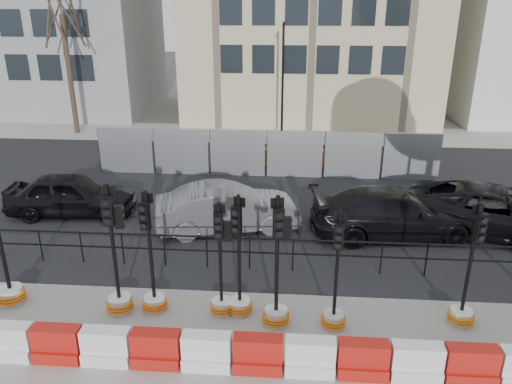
# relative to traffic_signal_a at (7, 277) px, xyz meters

# --- Properties ---
(ground) EXTENTS (120.00, 120.00, 0.00)m
(ground) POSITION_rel_traffic_signal_a_xyz_m (5.79, 0.88, -0.74)
(ground) COLOR #51514C
(ground) RESTS_ON ground
(sidewalk_near) EXTENTS (40.00, 6.00, 0.02)m
(sidewalk_near) POSITION_rel_traffic_signal_a_xyz_m (5.79, -2.12, -0.73)
(sidewalk_near) COLOR gray
(sidewalk_near) RESTS_ON ground
(road) EXTENTS (40.00, 14.00, 0.03)m
(road) POSITION_rel_traffic_signal_a_xyz_m (5.79, 7.88, -0.72)
(road) COLOR black
(road) RESTS_ON ground
(sidewalk_far) EXTENTS (40.00, 4.00, 0.02)m
(sidewalk_far) POSITION_rel_traffic_signal_a_xyz_m (5.79, 16.88, -0.73)
(sidewalk_far) COLOR gray
(sidewalk_far) RESTS_ON ground
(kerb_railing) EXTENTS (18.00, 0.04, 1.00)m
(kerb_railing) POSITION_rel_traffic_signal_a_xyz_m (5.79, 2.08, -0.05)
(kerb_railing) COLOR black
(kerb_railing) RESTS_ON ground
(heras_fencing) EXTENTS (14.33, 1.72, 2.00)m
(heras_fencing) POSITION_rel_traffic_signal_a_xyz_m (5.30, 10.59, -0.02)
(heras_fencing) COLOR gray
(heras_fencing) RESTS_ON ground
(lamp_post_far) EXTENTS (0.12, 0.56, 6.00)m
(lamp_post_far) POSITION_rel_traffic_signal_a_xyz_m (6.29, 15.86, 2.49)
(lamp_post_far) COLOR black
(lamp_post_far) RESTS_ON ground
(tree_bare_far) EXTENTS (2.00, 2.00, 9.00)m
(tree_bare_far) POSITION_rel_traffic_signal_a_xyz_m (-5.21, 16.38, 5.92)
(tree_bare_far) COLOR #473828
(tree_bare_far) RESTS_ON ground
(barrier_row) EXTENTS (16.75, 0.50, 0.80)m
(barrier_row) POSITION_rel_traffic_signal_a_xyz_m (5.79, -1.92, -0.37)
(barrier_row) COLOR red
(barrier_row) RESTS_ON ground
(traffic_signal_a) EXTENTS (0.70, 0.70, 3.56)m
(traffic_signal_a) POSITION_rel_traffic_signal_a_xyz_m (0.00, 0.00, 0.00)
(traffic_signal_a) COLOR silver
(traffic_signal_a) RESTS_ON ground
(traffic_signal_b) EXTENTS (0.65, 0.65, 3.32)m
(traffic_signal_b) POSITION_rel_traffic_signal_a_xyz_m (2.84, -0.15, 0.06)
(traffic_signal_b) COLOR silver
(traffic_signal_b) RESTS_ON ground
(traffic_signal_c) EXTENTS (0.62, 0.62, 3.13)m
(traffic_signal_c) POSITION_rel_traffic_signal_a_xyz_m (3.65, -0.03, -0.09)
(traffic_signal_c) COLOR silver
(traffic_signal_c) RESTS_ON ground
(traffic_signal_d) EXTENTS (0.57, 0.57, 2.90)m
(traffic_signal_d) POSITION_rel_traffic_signal_a_xyz_m (5.30, -0.02, -0.04)
(traffic_signal_d) COLOR silver
(traffic_signal_d) RESTS_ON ground
(traffic_signal_e) EXTENTS (0.61, 0.61, 3.08)m
(traffic_signal_e) POSITION_rel_traffic_signal_a_xyz_m (5.73, 0.00, -0.10)
(traffic_signal_e) COLOR silver
(traffic_signal_e) RESTS_ON ground
(traffic_signal_f) EXTENTS (0.64, 0.64, 3.24)m
(traffic_signal_f) POSITION_rel_traffic_signal_a_xyz_m (6.63, -0.36, 0.04)
(traffic_signal_f) COLOR silver
(traffic_signal_f) RESTS_ON ground
(traffic_signal_g) EXTENTS (0.58, 0.58, 2.92)m
(traffic_signal_g) POSITION_rel_traffic_signal_a_xyz_m (7.95, -0.37, -0.13)
(traffic_signal_g) COLOR silver
(traffic_signal_g) RESTS_ON ground
(traffic_signal_h) EXTENTS (0.61, 0.61, 3.09)m
(traffic_signal_h) POSITION_rel_traffic_signal_a_xyz_m (10.93, -0.02, -0.10)
(traffic_signal_h) COLOR silver
(traffic_signal_h) RESTS_ON ground
(car_a) EXTENTS (2.43, 4.66, 1.50)m
(car_a) POSITION_rel_traffic_signal_a_xyz_m (-0.71, 5.42, 0.01)
(car_a) COLOR black
(car_a) RESTS_ON ground
(car_b) EXTENTS (3.84, 5.37, 1.51)m
(car_b) POSITION_rel_traffic_signal_a_xyz_m (4.84, 4.63, 0.02)
(car_b) COLOR #535358
(car_b) RESTS_ON ground
(car_c) EXTENTS (3.55, 5.85, 1.53)m
(car_c) POSITION_rel_traffic_signal_a_xyz_m (10.16, 4.64, 0.03)
(car_c) COLOR black
(car_c) RESTS_ON ground
(car_d) EXTENTS (6.02, 7.14, 1.54)m
(car_d) POSITION_rel_traffic_signal_a_xyz_m (13.40, 4.99, 0.03)
(car_d) COLOR black
(car_d) RESTS_ON ground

